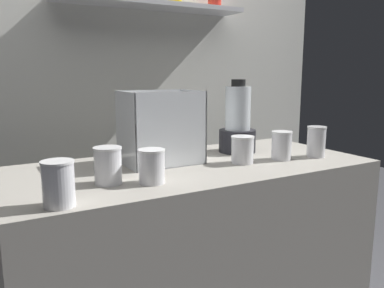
{
  "coord_description": "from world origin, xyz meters",
  "views": [
    {
      "loc": [
        -0.73,
        -1.3,
        1.25
      ],
      "look_at": [
        0.0,
        0.0,
        0.98
      ],
      "focal_mm": 36.69,
      "sensor_mm": 36.0,
      "label": 1
    }
  ],
  "objects_px": {
    "juice_cup_pomegranate_middle": "(152,167)",
    "juice_cup_mango_right": "(242,151)",
    "juice_cup_mango_far_left": "(59,187)",
    "juice_cup_orange_rightmost": "(316,144)",
    "juice_cup_mango_far_right": "(281,147)",
    "juice_cup_orange_left": "(108,167)",
    "carrot_display_bin": "(162,140)",
    "blender_pitcher": "(238,125)"
  },
  "relations": [
    {
      "from": "juice_cup_orange_rightmost",
      "to": "juice_cup_mango_right",
      "type": "bearing_deg",
      "value": 170.85
    },
    {
      "from": "juice_cup_mango_right",
      "to": "juice_cup_mango_far_right",
      "type": "bearing_deg",
      "value": -8.02
    },
    {
      "from": "juice_cup_mango_far_left",
      "to": "juice_cup_mango_far_right",
      "type": "distance_m",
      "value": 0.92
    },
    {
      "from": "carrot_display_bin",
      "to": "juice_cup_mango_far_left",
      "type": "xyz_separation_m",
      "value": [
        -0.46,
        -0.34,
        -0.04
      ]
    },
    {
      "from": "blender_pitcher",
      "to": "juice_cup_mango_right",
      "type": "bearing_deg",
      "value": -120.49
    },
    {
      "from": "carrot_display_bin",
      "to": "juice_cup_pomegranate_middle",
      "type": "distance_m",
      "value": 0.29
    },
    {
      "from": "juice_cup_pomegranate_middle",
      "to": "juice_cup_mango_right",
      "type": "height_order",
      "value": "juice_cup_pomegranate_middle"
    },
    {
      "from": "juice_cup_mango_far_left",
      "to": "juice_cup_mango_right",
      "type": "height_order",
      "value": "juice_cup_mango_far_left"
    },
    {
      "from": "juice_cup_mango_far_left",
      "to": "carrot_display_bin",
      "type": "bearing_deg",
      "value": 36.23
    },
    {
      "from": "blender_pitcher",
      "to": "juice_cup_orange_rightmost",
      "type": "distance_m",
      "value": 0.35
    },
    {
      "from": "juice_cup_mango_far_right",
      "to": "juice_cup_pomegranate_middle",
      "type": "bearing_deg",
      "value": -174.03
    },
    {
      "from": "juice_cup_orange_left",
      "to": "juice_cup_mango_right",
      "type": "bearing_deg",
      "value": 2.98
    },
    {
      "from": "juice_cup_pomegranate_middle",
      "to": "juice_cup_mango_far_right",
      "type": "bearing_deg",
      "value": 5.97
    },
    {
      "from": "blender_pitcher",
      "to": "juice_cup_mango_right",
      "type": "xyz_separation_m",
      "value": [
        -0.11,
        -0.19,
        -0.08
      ]
    },
    {
      "from": "blender_pitcher",
      "to": "juice_cup_mango_far_left",
      "type": "xyz_separation_m",
      "value": [
        -0.85,
        -0.37,
        -0.07
      ]
    },
    {
      "from": "juice_cup_orange_left",
      "to": "juice_cup_orange_rightmost",
      "type": "relative_size",
      "value": 0.93
    },
    {
      "from": "juice_cup_mango_right",
      "to": "juice_cup_orange_rightmost",
      "type": "distance_m",
      "value": 0.35
    },
    {
      "from": "carrot_display_bin",
      "to": "juice_cup_orange_left",
      "type": "distance_m",
      "value": 0.34
    },
    {
      "from": "carrot_display_bin",
      "to": "juice_cup_orange_rightmost",
      "type": "bearing_deg",
      "value": -19.21
    },
    {
      "from": "blender_pitcher",
      "to": "juice_cup_mango_far_right",
      "type": "xyz_separation_m",
      "value": [
        0.06,
        -0.22,
        -0.07
      ]
    },
    {
      "from": "juice_cup_orange_left",
      "to": "juice_cup_pomegranate_middle",
      "type": "height_order",
      "value": "juice_cup_orange_left"
    },
    {
      "from": "carrot_display_bin",
      "to": "juice_cup_mango_far_left",
      "type": "height_order",
      "value": "carrot_display_bin"
    },
    {
      "from": "juice_cup_mango_far_left",
      "to": "juice_cup_orange_left",
      "type": "bearing_deg",
      "value": 39.24
    },
    {
      "from": "juice_cup_mango_right",
      "to": "juice_cup_mango_far_right",
      "type": "xyz_separation_m",
      "value": [
        0.18,
        -0.03,
        0.0
      ]
    },
    {
      "from": "juice_cup_pomegranate_middle",
      "to": "juice_cup_mango_far_right",
      "type": "height_order",
      "value": "juice_cup_mango_far_right"
    },
    {
      "from": "juice_cup_pomegranate_middle",
      "to": "carrot_display_bin",
      "type": "bearing_deg",
      "value": 58.48
    },
    {
      "from": "juice_cup_mango_far_right",
      "to": "juice_cup_orange_rightmost",
      "type": "distance_m",
      "value": 0.17
    },
    {
      "from": "carrot_display_bin",
      "to": "blender_pitcher",
      "type": "relative_size",
      "value": 0.91
    },
    {
      "from": "juice_cup_orange_left",
      "to": "juice_cup_mango_far_right",
      "type": "height_order",
      "value": "juice_cup_orange_left"
    },
    {
      "from": "juice_cup_mango_far_right",
      "to": "juice_cup_orange_rightmost",
      "type": "bearing_deg",
      "value": -10.36
    },
    {
      "from": "juice_cup_orange_rightmost",
      "to": "juice_cup_mango_far_right",
      "type": "bearing_deg",
      "value": 169.64
    },
    {
      "from": "juice_cup_mango_right",
      "to": "juice_cup_mango_far_right",
      "type": "height_order",
      "value": "juice_cup_mango_far_right"
    },
    {
      "from": "juice_cup_mango_far_left",
      "to": "juice_cup_mango_far_right",
      "type": "xyz_separation_m",
      "value": [
        0.91,
        0.15,
        -0.0
      ]
    },
    {
      "from": "juice_cup_mango_far_left",
      "to": "juice_cup_mango_right",
      "type": "bearing_deg",
      "value": 13.52
    },
    {
      "from": "juice_cup_orange_left",
      "to": "juice_cup_orange_rightmost",
      "type": "bearing_deg",
      "value": -1.71
    },
    {
      "from": "blender_pitcher",
      "to": "juice_cup_mango_far_right",
      "type": "bearing_deg",
      "value": -73.49
    },
    {
      "from": "juice_cup_orange_left",
      "to": "juice_cup_pomegranate_middle",
      "type": "relative_size",
      "value": 1.08
    },
    {
      "from": "blender_pitcher",
      "to": "juice_cup_pomegranate_middle",
      "type": "bearing_deg",
      "value": -152.41
    },
    {
      "from": "juice_cup_orange_rightmost",
      "to": "juice_cup_mango_far_left",
      "type": "bearing_deg",
      "value": -173.61
    },
    {
      "from": "juice_cup_orange_left",
      "to": "juice_cup_mango_right",
      "type": "relative_size",
      "value": 1.12
    },
    {
      "from": "juice_cup_mango_far_left",
      "to": "juice_cup_orange_rightmost",
      "type": "height_order",
      "value": "juice_cup_orange_rightmost"
    },
    {
      "from": "juice_cup_pomegranate_middle",
      "to": "juice_cup_orange_rightmost",
      "type": "bearing_deg",
      "value": 2.46
    }
  ]
}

